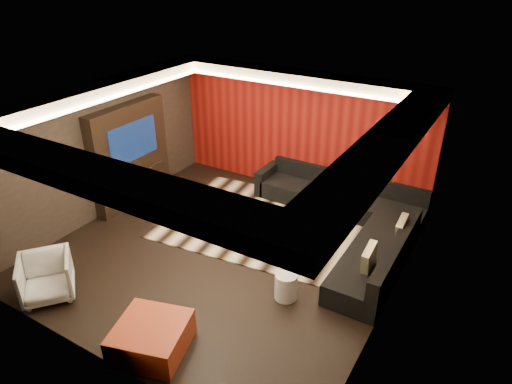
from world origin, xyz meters
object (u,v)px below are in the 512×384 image
Objects in this scene: white_side_table at (286,286)px; sectional_sofa at (351,219)px; coffee_table at (278,224)px; armchair at (46,277)px; drum_stool at (286,233)px; orange_ottoman at (151,337)px.

white_side_table is 2.46m from sectional_sofa.
armchair is at bearing -120.98° from coffee_table.
white_side_table is at bearing -20.76° from armchair.
armchair is at bearing -128.48° from sectional_sofa.
orange_ottoman is (-0.37, -3.34, 0.01)m from drum_stool.
armchair is (-2.57, -3.34, 0.16)m from drum_stool.
drum_stool is at bearing 83.70° from orange_ottoman.
coffee_table is at bearing 8.11° from armchair.
sectional_sofa is (1.27, 0.70, 0.14)m from coffee_table.
white_side_table reaches higher than orange_ottoman.
sectional_sofa is (0.17, 2.45, 0.03)m from white_side_table.
orange_ottoman is 1.19× the size of armchair.
sectional_sofa is at bearing 28.84° from coffee_table.
coffee_table is 4.28m from armchair.
sectional_sofa is at bearing 0.62° from armchair.
coffee_table is at bearing -151.16° from sectional_sofa.
sectional_sofa is at bearing 73.78° from orange_ottoman.
coffee_table is 1.25× the size of orange_ottoman.
orange_ottoman is at bearing -50.90° from armchair.
drum_stool is 0.80× the size of white_side_table.
coffee_table is 0.32× the size of sectional_sofa.
white_side_table is 0.57× the size of armchair.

